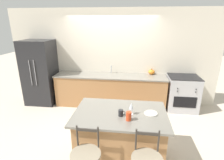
{
  "coord_description": "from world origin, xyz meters",
  "views": [
    {
      "loc": [
        0.62,
        -4.26,
        2.34
      ],
      "look_at": [
        0.18,
        -0.67,
        1.12
      ],
      "focal_mm": 28.0,
      "sensor_mm": 36.0,
      "label": 1
    }
  ],
  "objects": [
    {
      "name": "wine_glass",
      "position": [
        0.62,
        -1.76,
        1.06
      ],
      "size": [
        0.07,
        0.07,
        0.21
      ],
      "color": "white",
      "rests_on": "kitchen_island"
    },
    {
      "name": "tumbler_cup",
      "position": [
        0.59,
        -1.94,
        0.99
      ],
      "size": [
        0.08,
        0.08,
        0.14
      ],
      "color": "red",
      "rests_on": "kitchen_island"
    },
    {
      "name": "wall_back",
      "position": [
        0.0,
        0.73,
        1.35
      ],
      "size": [
        6.0,
        0.07,
        2.7
      ],
      "color": "beige",
      "rests_on": "ground_plane"
    },
    {
      "name": "coffee_mug",
      "position": [
        0.46,
        -1.83,
        0.97
      ],
      "size": [
        0.11,
        0.08,
        0.1
      ],
      "color": "#232326",
      "rests_on": "kitchen_island"
    },
    {
      "name": "oven_range",
      "position": [
        1.99,
        0.37,
        0.47
      ],
      "size": [
        0.79,
        0.7,
        0.95
      ],
      "color": "#B7B7BC",
      "rests_on": "ground_plane"
    },
    {
      "name": "sink_faucet",
      "position": [
        0.0,
        0.59,
        1.04
      ],
      "size": [
        0.02,
        0.13,
        0.22
      ],
      "color": "#ADAFB5",
      "rests_on": "back_counter"
    },
    {
      "name": "pumpkin_decoration",
      "position": [
        1.15,
        0.6,
        0.98
      ],
      "size": [
        0.18,
        0.18,
        0.16
      ],
      "color": "orange",
      "rests_on": "back_counter"
    },
    {
      "name": "back_counter",
      "position": [
        0.0,
        0.39,
        0.46
      ],
      "size": [
        3.11,
        0.71,
        0.91
      ],
      "color": "#A87547",
      "rests_on": "ground_plane"
    },
    {
      "name": "ground_plane",
      "position": [
        0.0,
        0.0,
        0.0
      ],
      "size": [
        18.0,
        18.0,
        0.0
      ],
      "primitive_type": "plane",
      "color": "beige"
    },
    {
      "name": "dinner_plate",
      "position": [
        0.94,
        -1.7,
        0.93
      ],
      "size": [
        0.22,
        0.22,
        0.02
      ],
      "color": "beige",
      "rests_on": "kitchen_island"
    },
    {
      "name": "refrigerator",
      "position": [
        -2.05,
        0.34,
        0.93
      ],
      "size": [
        0.84,
        0.76,
        1.85
      ],
      "color": "#232326",
      "rests_on": "ground_plane"
    },
    {
      "name": "kitchen_island",
      "position": [
        0.45,
        -1.73,
        0.46
      ],
      "size": [
        1.51,
        1.01,
        0.92
      ],
      "color": "#A87547",
      "rests_on": "ground_plane"
    }
  ]
}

